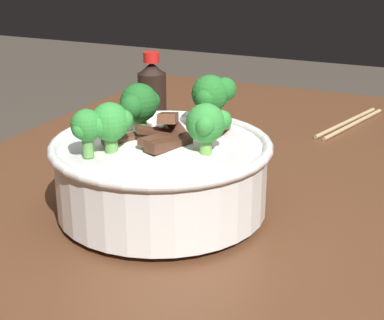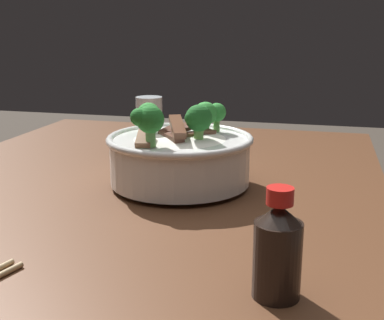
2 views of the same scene
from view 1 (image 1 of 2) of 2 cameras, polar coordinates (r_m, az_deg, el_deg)
name	(u,v)px [view 1 (image 1 of 2)]	position (r m, az deg, el deg)	size (l,w,h in m)	color
dining_table	(242,273)	(0.78, 4.80, -10.80)	(1.25, 0.89, 0.80)	#56331E
rice_bowl	(162,165)	(0.69, -2.94, -0.45)	(0.26, 0.26, 0.16)	white
chopsticks_pair	(350,123)	(1.09, 14.98, 3.46)	(0.22, 0.08, 0.01)	tan
soy_sauce_bottle	(152,90)	(1.08, -3.86, 6.76)	(0.05, 0.05, 0.12)	black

